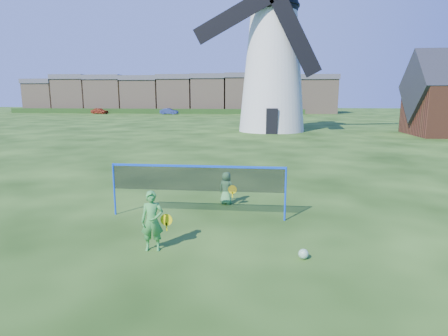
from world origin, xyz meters
name	(u,v)px	position (x,y,z in m)	size (l,w,h in m)	color
ground	(215,225)	(0.00, 0.00, 0.00)	(220.00, 220.00, 0.00)	black
windmill	(273,61)	(1.91, 28.74, 6.89)	(14.98, 6.55, 20.14)	silver
badminton_net	(197,179)	(-0.57, 0.58, 1.14)	(5.05, 0.05, 1.55)	blue
player_girl	(152,221)	(-1.17, -1.86, 0.69)	(0.70, 0.41, 1.39)	green
player_boy	(226,188)	(0.11, 2.06, 0.53)	(0.67, 0.52, 1.07)	#4C9E52
play_ball	(303,254)	(2.21, -1.95, 0.11)	(0.22, 0.22, 0.22)	green
terraced_houses	(177,94)	(-18.06, 72.00, 4.01)	(67.95, 8.40, 8.29)	gray
hedge	(152,111)	(-22.00, 66.00, 0.50)	(62.00, 0.80, 1.00)	#193814
car_left	(100,111)	(-32.14, 63.29, 0.62)	(1.45, 3.61, 1.23)	maroon
car_right	(169,111)	(-17.70, 63.09, 0.59)	(1.24, 3.56, 1.17)	navy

